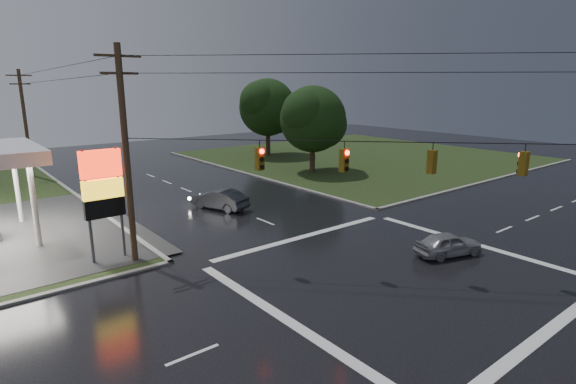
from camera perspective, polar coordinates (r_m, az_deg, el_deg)
ground at (r=23.13m, az=13.48°, el=-10.01°), size 120.00×120.00×0.00m
grass_ne at (r=58.61m, az=9.30°, el=4.49°), size 36.00×36.00×0.08m
pylon_sign at (r=24.71m, az=-22.48°, el=0.63°), size 2.00×0.35×6.00m
utility_pole_nw at (r=23.76m, az=-19.85°, el=4.58°), size 2.20×0.32×11.00m
utility_pole_n at (r=51.47m, az=-30.39°, el=7.68°), size 2.20×0.32×10.50m
traffic_signals at (r=21.43m, az=14.50°, el=6.11°), size 26.87×26.87×1.47m
tree_ne_near at (r=46.81m, az=3.30°, el=9.20°), size 7.99×6.80×8.98m
tree_ne_far at (r=57.99m, az=-2.48°, el=10.66°), size 8.46×7.20×9.80m
car_north at (r=33.83m, az=-8.69°, el=-0.90°), size 3.04×4.77×1.48m
car_crossing at (r=26.04m, az=19.68°, el=-6.22°), size 4.06×2.59×1.29m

